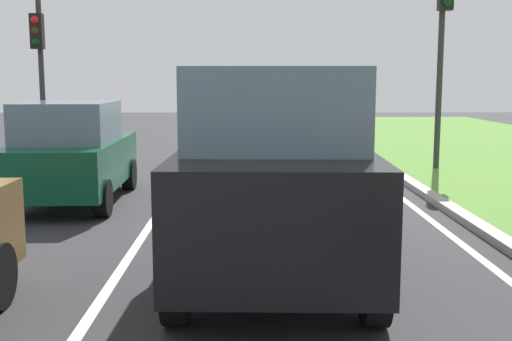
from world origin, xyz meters
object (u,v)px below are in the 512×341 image
object	(u,v)px
car_hatchback_far	(72,153)
traffic_light_overhead_left	(39,55)
traffic_light_near_right	(443,29)
car_suv_ahead	(274,171)

from	to	relation	value
car_hatchback_far	traffic_light_overhead_left	world-z (taller)	traffic_light_overhead_left
car_hatchback_far	traffic_light_overhead_left	distance (m)	6.53
traffic_light_near_right	car_hatchback_far	bearing A→B (deg)	-153.70
car_suv_ahead	traffic_light_overhead_left	bearing A→B (deg)	121.85
car_suv_ahead	car_hatchback_far	bearing A→B (deg)	130.95
traffic_light_near_right	traffic_light_overhead_left	xyz separation A→B (m)	(-9.93, 2.05, -0.52)
car_suv_ahead	car_hatchback_far	size ratio (longest dim) A/B	1.22
car_suv_ahead	traffic_light_near_right	bearing A→B (deg)	63.80
traffic_light_near_right	car_suv_ahead	bearing A→B (deg)	-118.15
car_suv_ahead	traffic_light_near_right	distance (m)	9.19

